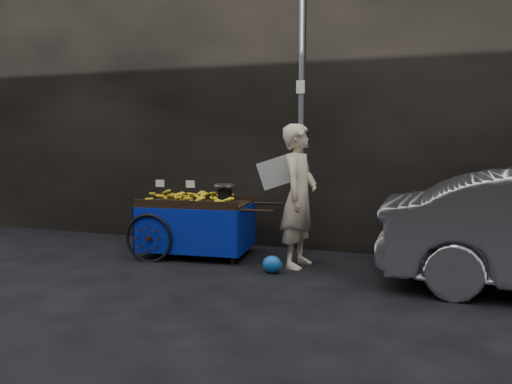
% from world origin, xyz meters
% --- Properties ---
extents(ground, '(80.00, 80.00, 0.00)m').
position_xyz_m(ground, '(0.00, 0.00, 0.00)').
color(ground, black).
rests_on(ground, ground).
extents(building_wall, '(13.50, 2.00, 5.00)m').
position_xyz_m(building_wall, '(0.39, 2.60, 2.50)').
color(building_wall, black).
rests_on(building_wall, ground).
extents(street_pole, '(0.12, 0.10, 4.00)m').
position_xyz_m(street_pole, '(0.30, 1.30, 2.01)').
color(street_pole, slate).
rests_on(street_pole, ground).
extents(banana_cart, '(2.14, 1.16, 1.12)m').
position_xyz_m(banana_cart, '(-1.12, 0.69, 0.69)').
color(banana_cart, black).
rests_on(banana_cart, ground).
extents(vendor, '(0.78, 0.72, 1.87)m').
position_xyz_m(vendor, '(0.47, 0.58, 0.94)').
color(vendor, beige).
rests_on(vendor, ground).
extents(plastic_bag, '(0.24, 0.20, 0.22)m').
position_xyz_m(plastic_bag, '(0.24, 0.15, 0.11)').
color(plastic_bag, '#1656A9').
rests_on(plastic_bag, ground).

